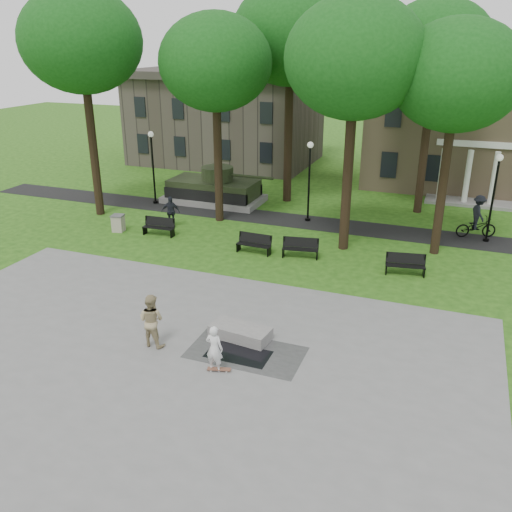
{
  "coord_description": "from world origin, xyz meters",
  "views": [
    {
      "loc": [
        8.66,
        -17.84,
        10.18
      ],
      "look_at": [
        0.87,
        2.58,
        1.4
      ],
      "focal_mm": 38.0,
      "sensor_mm": 36.0,
      "label": 1
    }
  ],
  "objects_px": {
    "park_bench_0": "(159,226)",
    "trash_bin": "(118,223)",
    "friend_watching": "(152,320)",
    "concrete_block": "(240,332)",
    "skateboarder": "(214,348)",
    "cyclist": "(477,220)"
  },
  "relations": [
    {
      "from": "concrete_block",
      "to": "trash_bin",
      "type": "bearing_deg",
      "value": 142.24
    },
    {
      "from": "concrete_block",
      "to": "skateboarder",
      "type": "distance_m",
      "value": 2.28
    },
    {
      "from": "concrete_block",
      "to": "cyclist",
      "type": "height_order",
      "value": "cyclist"
    },
    {
      "from": "skateboarder",
      "to": "friend_watching",
      "type": "relative_size",
      "value": 0.83
    },
    {
      "from": "park_bench_0",
      "to": "concrete_block",
      "type": "bearing_deg",
      "value": -48.69
    },
    {
      "from": "concrete_block",
      "to": "skateboarder",
      "type": "bearing_deg",
      "value": -89.92
    },
    {
      "from": "friend_watching",
      "to": "park_bench_0",
      "type": "xyz_separation_m",
      "value": [
        -5.79,
        10.35,
        -0.48
      ]
    },
    {
      "from": "park_bench_0",
      "to": "skateboarder",
      "type": "bearing_deg",
      "value": -55.01
    },
    {
      "from": "skateboarder",
      "to": "trash_bin",
      "type": "height_order",
      "value": "skateboarder"
    },
    {
      "from": "cyclist",
      "to": "concrete_block",
      "type": "bearing_deg",
      "value": 129.97
    },
    {
      "from": "skateboarder",
      "to": "cyclist",
      "type": "relative_size",
      "value": 0.69
    },
    {
      "from": "friend_watching",
      "to": "concrete_block",
      "type": "bearing_deg",
      "value": -147.14
    },
    {
      "from": "skateboarder",
      "to": "trash_bin",
      "type": "distance_m",
      "value": 15.37
    },
    {
      "from": "concrete_block",
      "to": "skateboarder",
      "type": "xyz_separation_m",
      "value": [
        0.0,
        -2.21,
        0.59
      ]
    },
    {
      "from": "cyclist",
      "to": "park_bench_0",
      "type": "bearing_deg",
      "value": 88.13
    },
    {
      "from": "trash_bin",
      "to": "cyclist",
      "type": "bearing_deg",
      "value": 18.1
    },
    {
      "from": "cyclist",
      "to": "trash_bin",
      "type": "bearing_deg",
      "value": 86.46
    },
    {
      "from": "skateboarder",
      "to": "friend_watching",
      "type": "height_order",
      "value": "friend_watching"
    },
    {
      "from": "park_bench_0",
      "to": "trash_bin",
      "type": "relative_size",
      "value": 1.9
    },
    {
      "from": "park_bench_0",
      "to": "trash_bin",
      "type": "xyz_separation_m",
      "value": [
        -2.49,
        -0.28,
        -0.04
      ]
    },
    {
      "from": "skateboarder",
      "to": "park_bench_0",
      "type": "distance_m",
      "value": 13.92
    },
    {
      "from": "cyclist",
      "to": "park_bench_0",
      "type": "xyz_separation_m",
      "value": [
        -16.47,
        -5.92,
        -0.44
      ]
    }
  ]
}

